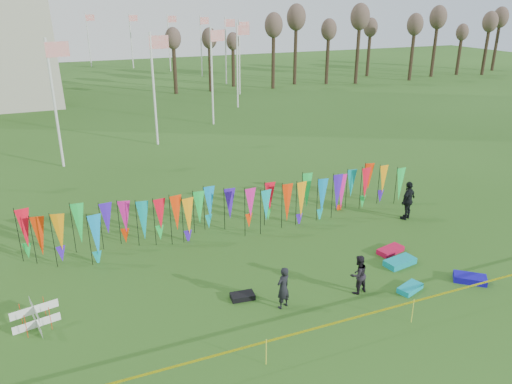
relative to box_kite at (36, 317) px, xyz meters
name	(u,v)px	position (x,y,z in m)	size (l,w,h in m)	color
ground	(311,324)	(8.47, -3.33, -0.43)	(160.00, 160.00, 0.00)	#244A14
banner_row	(238,206)	(8.75, 4.28, 0.85)	(18.64, 0.64, 2.16)	black
caution_tape_near	(325,327)	(8.24, -4.54, 0.35)	(26.00, 0.02, 0.90)	#E4E104
tree_line	(368,31)	(40.47, 40.67, 5.74)	(53.92, 1.92, 7.84)	#36291B
box_kite	(36,317)	(0.00, 0.00, 0.00)	(0.77, 0.77, 0.86)	red
person_left	(283,288)	(8.01, -2.07, 0.36)	(0.58, 0.42, 1.58)	black
person_mid	(358,274)	(10.96, -2.27, 0.33)	(0.73, 0.45, 1.51)	black
person_right	(408,200)	(16.89, 2.40, 0.55)	(1.14, 0.65, 1.95)	black
kite_bag_turquoise	(410,288)	(12.85, -2.94, -0.33)	(1.02, 0.51, 0.20)	#0CA3B7
kite_bag_blue	(470,278)	(15.39, -3.30, -0.30)	(1.19, 0.62, 0.25)	#140BB7
kite_bag_red	(390,250)	(14.01, -0.20, -0.32)	(1.20, 0.55, 0.22)	#C60D38
kite_bag_black	(242,296)	(6.89, -1.03, -0.33)	(0.85, 0.49, 0.20)	black
kite_bag_teal	(400,262)	(13.72, -1.21, -0.30)	(1.32, 0.63, 0.25)	#0B98A5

